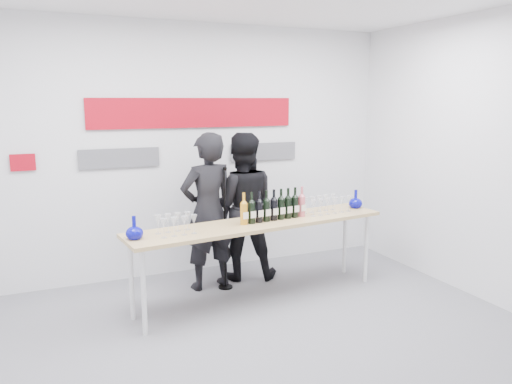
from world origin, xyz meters
TOP-DOWN VIEW (x-y plane):
  - ground at (0.00, 0.00)m, footprint 5.00×5.00m
  - back_wall at (0.00, 2.00)m, footprint 5.00×0.04m
  - signage at (-0.06, 1.97)m, footprint 3.38×0.02m
  - tasting_table at (0.32, 0.79)m, footprint 2.88×0.90m
  - wine_bottles at (0.49, 0.80)m, footprint 0.80×0.17m
  - decanter_left at (-0.99, 0.66)m, footprint 0.16×0.16m
  - decanter_right at (1.63, 0.97)m, footprint 0.16×0.16m
  - glasses_left at (-0.60, 0.69)m, footprint 0.38×0.26m
  - glasses_right at (1.18, 0.89)m, footprint 0.58×0.27m
  - presenter_left at (-0.06, 1.34)m, footprint 0.69×0.51m
  - presenter_right at (0.40, 1.51)m, footprint 1.01×0.89m
  - mic_stand at (0.10, 1.24)m, footprint 0.16×0.16m

SIDE VIEW (x-z plane):
  - ground at x=0.00m, z-range 0.00..0.00m
  - mic_stand at x=0.10m, z-range -0.27..1.12m
  - tasting_table at x=0.32m, z-range 0.36..1.21m
  - presenter_right at x=0.40m, z-range 0.00..1.74m
  - presenter_left at x=-0.06m, z-range 0.00..1.76m
  - glasses_left at x=-0.60m, z-range 0.85..1.03m
  - glasses_right at x=1.18m, z-range 0.85..1.03m
  - decanter_left at x=-0.99m, z-range 0.85..1.07m
  - decanter_right at x=1.63m, z-range 0.85..1.07m
  - wine_bottles at x=0.49m, z-range 0.85..1.18m
  - back_wall at x=0.00m, z-range 0.00..3.00m
  - signage at x=-0.06m, z-range 1.41..2.20m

